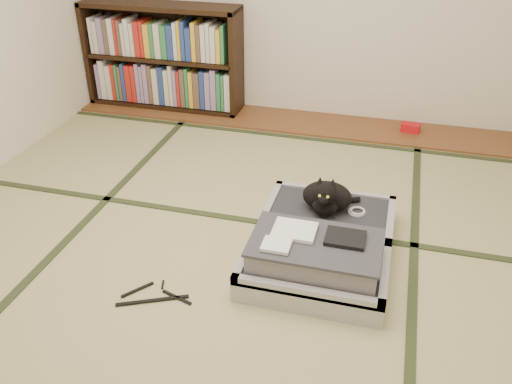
# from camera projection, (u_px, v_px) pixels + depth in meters

# --- Properties ---
(floor) EXTENTS (4.50, 4.50, 0.00)m
(floor) POSITION_uv_depth(u_px,v_px,m) (231.00, 259.00, 3.07)
(floor) COLOR tan
(floor) RESTS_ON ground
(wood_strip) EXTENTS (4.00, 0.50, 0.02)m
(wood_strip) POSITION_uv_depth(u_px,v_px,m) (300.00, 122.00, 4.73)
(wood_strip) COLOR brown
(wood_strip) RESTS_ON ground
(red_item) EXTENTS (0.16, 0.11, 0.07)m
(red_item) POSITION_uv_depth(u_px,v_px,m) (411.00, 128.00, 4.52)
(red_item) COLOR red
(red_item) RESTS_ON wood_strip
(tatami_borders) EXTENTS (4.00, 4.50, 0.01)m
(tatami_borders) POSITION_uv_depth(u_px,v_px,m) (254.00, 213.00, 3.48)
(tatami_borders) COLOR #2D381E
(tatami_borders) RESTS_ON ground
(bookcase) EXTENTS (1.42, 0.32, 0.92)m
(bookcase) POSITION_uv_depth(u_px,v_px,m) (163.00, 59.00, 4.85)
(bookcase) COLOR black
(bookcase) RESTS_ON wood_strip
(suitcase) EXTENTS (0.76, 1.01, 0.30)m
(suitcase) POSITION_uv_depth(u_px,v_px,m) (320.00, 245.00, 3.01)
(suitcase) COLOR #B9B8BD
(suitcase) RESTS_ON floor
(cat) EXTENTS (0.34, 0.34, 0.27)m
(cat) POSITION_uv_depth(u_px,v_px,m) (327.00, 197.00, 3.18)
(cat) COLOR black
(cat) RESTS_ON suitcase
(cable_coil) EXTENTS (0.11, 0.11, 0.03)m
(cable_coil) POSITION_uv_depth(u_px,v_px,m) (357.00, 211.00, 3.21)
(cable_coil) COLOR white
(cable_coil) RESTS_ON suitcase
(hanger) EXTENTS (0.37, 0.25, 0.01)m
(hanger) POSITION_uv_depth(u_px,v_px,m) (155.00, 297.00, 2.79)
(hanger) COLOR black
(hanger) RESTS_ON floor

